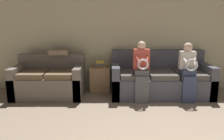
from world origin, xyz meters
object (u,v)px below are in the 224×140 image
(couch_side, at_px, (50,81))
(throw_pillow, at_px, (60,52))
(side_shelf, at_px, (100,79))
(book_stack, at_px, (100,64))
(couch_main, at_px, (159,80))
(child_right_seated, at_px, (188,69))
(child_left_seated, at_px, (142,69))

(couch_side, relative_size, throw_pillow, 3.47)
(side_shelf, relative_size, book_stack, 1.93)
(couch_main, bearing_deg, throw_pillow, 174.67)
(child_right_seated, bearing_deg, book_stack, 159.41)
(throw_pillow, bearing_deg, side_shelf, 2.77)
(child_left_seated, bearing_deg, couch_side, 170.28)
(side_shelf, bearing_deg, child_left_seated, -37.63)
(child_left_seated, distance_m, throw_pillow, 1.91)
(couch_main, xyz_separation_m, throw_pillow, (-2.25, 0.21, 0.61))
(couch_side, height_order, child_right_seated, child_right_seated)
(child_right_seated, relative_size, side_shelf, 2.05)
(couch_main, height_order, side_shelf, couch_main)
(side_shelf, bearing_deg, throw_pillow, -177.23)
(side_shelf, bearing_deg, couch_main, -10.68)
(throw_pillow, bearing_deg, couch_main, -5.33)
(couch_side, xyz_separation_m, side_shelf, (1.10, 0.34, -0.03))
(child_right_seated, bearing_deg, throw_pillow, 166.89)
(couch_main, xyz_separation_m, couch_side, (-2.44, -0.08, -0.00))
(child_right_seated, relative_size, throw_pillow, 2.80)
(couch_main, height_order, child_right_seated, child_right_seated)
(child_right_seated, distance_m, side_shelf, 1.97)
(book_stack, bearing_deg, couch_side, -162.64)
(child_right_seated, relative_size, book_stack, 3.96)
(couch_side, distance_m, child_left_seated, 2.03)
(book_stack, bearing_deg, child_left_seated, -37.81)
(couch_side, height_order, side_shelf, couch_side)
(couch_main, bearing_deg, book_stack, 169.12)
(side_shelf, bearing_deg, book_stack, 100.26)
(child_left_seated, distance_m, book_stack, 1.11)
(child_right_seated, distance_m, throw_pillow, 2.81)
(child_right_seated, bearing_deg, couch_main, 137.98)
(book_stack, xyz_separation_m, throw_pillow, (-0.91, -0.05, 0.29))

